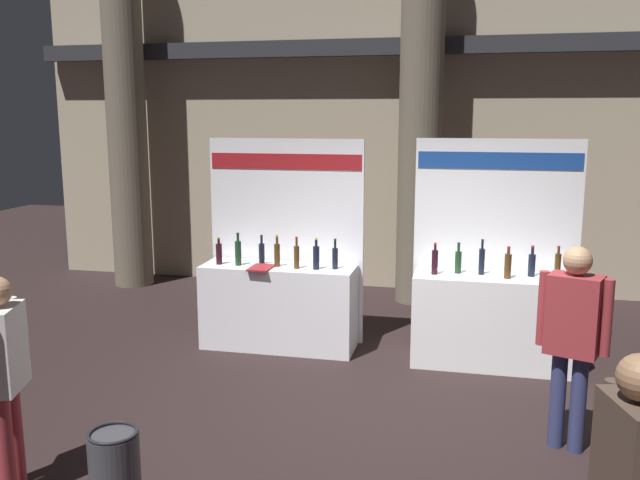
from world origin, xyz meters
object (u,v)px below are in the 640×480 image
object	(u,v)px
trash_bin	(115,473)
exhibitor_booth_1	(493,310)
exhibitor_booth_0	(280,296)
visitor_1	(573,330)
visitor_5	(3,365)

from	to	relation	value
trash_bin	exhibitor_booth_1	bearing A→B (deg)	53.94
exhibitor_booth_1	trash_bin	world-z (taller)	exhibitor_booth_1
exhibitor_booth_0	trash_bin	size ratio (longest dim) A/B	3.94
exhibitor_booth_0	visitor_1	xyz separation A→B (m)	(2.94, -1.89, 0.41)
exhibitor_booth_0	trash_bin	distance (m)	3.55
visitor_1	visitor_5	size ratio (longest dim) A/B	1.06
exhibitor_booth_0	visitor_5	size ratio (longest dim) A/B	1.52
trash_bin	visitor_1	world-z (taller)	visitor_1
exhibitor_booth_0	visitor_1	distance (m)	3.52
exhibitor_booth_0	exhibitor_booth_1	world-z (taller)	exhibitor_booth_1
visitor_5	exhibitor_booth_1	bearing A→B (deg)	-62.75
exhibitor_booth_0	exhibitor_booth_1	size ratio (longest dim) A/B	0.99
exhibitor_booth_0	exhibitor_booth_1	bearing A→B (deg)	-1.54
exhibitor_booth_1	exhibitor_booth_0	bearing A→B (deg)	178.46
exhibitor_booth_0	visitor_5	bearing A→B (deg)	-107.01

